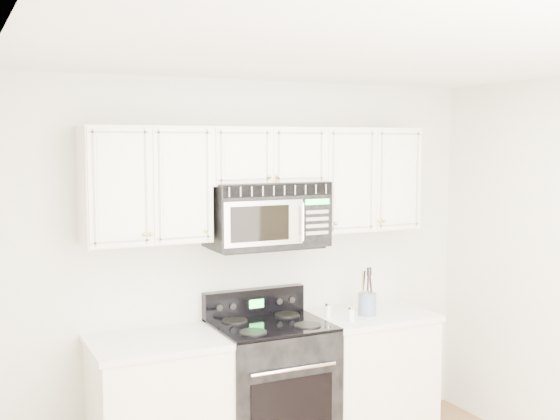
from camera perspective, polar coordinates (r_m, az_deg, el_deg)
room at (r=3.56m, az=9.17°, el=-8.66°), size 3.51×3.51×2.61m
base_cabinet_left at (r=4.76m, az=-9.84°, el=-16.02°), size 0.86×0.65×0.92m
base_cabinet_right at (r=5.38m, az=7.27°, el=-13.39°), size 0.86×0.65×0.92m
range at (r=4.98m, az=-0.78°, el=-14.21°), size 0.76×0.70×1.12m
upper_cabinets at (r=4.84m, az=-1.45°, el=2.77°), size 2.44×0.37×0.75m
microwave at (r=4.83m, az=-1.08°, el=-0.33°), size 0.81×0.45×0.45m
utensil_crock at (r=5.15m, az=7.10°, el=-7.49°), size 0.13×0.13×0.34m
shaker_salt at (r=5.06m, az=3.92°, el=-8.13°), size 0.04×0.04×0.11m
shaker_pepper at (r=4.95m, az=5.81°, el=-8.43°), size 0.04×0.04×0.11m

